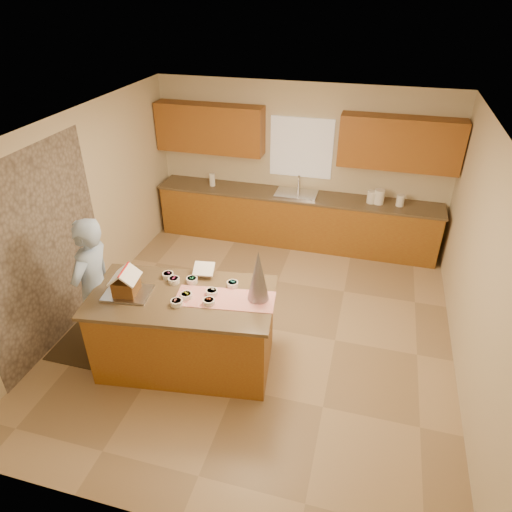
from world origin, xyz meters
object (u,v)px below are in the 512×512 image
(boy, at_px, (95,289))
(gingerbread_house, at_px, (126,284))
(tinsel_tree, at_px, (258,276))
(island_base, at_px, (185,332))

(boy, distance_m, gingerbread_house, 0.56)
(tinsel_tree, xyz_separation_m, gingerbread_house, (-1.44, -0.31, -0.16))
(tinsel_tree, distance_m, gingerbread_house, 1.49)
(island_base, relative_size, boy, 1.09)
(island_base, relative_size, tinsel_tree, 3.27)
(tinsel_tree, xyz_separation_m, boy, (-1.95, -0.21, -0.39))
(island_base, xyz_separation_m, tinsel_tree, (0.85, 0.17, 0.84))
(tinsel_tree, bearing_deg, island_base, -168.57)
(tinsel_tree, distance_m, boy, 2.00)
(tinsel_tree, height_order, gingerbread_house, tinsel_tree)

